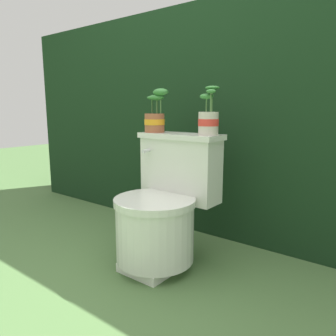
% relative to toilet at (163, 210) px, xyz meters
% --- Properties ---
extents(ground_plane, '(12.00, 12.00, 0.00)m').
position_rel_toilet_xyz_m(ground_plane, '(-0.06, -0.11, -0.31)').
color(ground_plane, '#4C703D').
extents(hedge_backdrop, '(3.70, 0.71, 1.54)m').
position_rel_toilet_xyz_m(hedge_backdrop, '(-0.06, 0.87, 0.46)').
color(hedge_backdrop, black).
rests_on(hedge_backdrop, ground).
extents(toilet, '(0.49, 0.54, 0.72)m').
position_rel_toilet_xyz_m(toilet, '(0.00, 0.00, 0.00)').
color(toilet, silver).
rests_on(toilet, ground).
extents(potted_plant_left, '(0.16, 0.12, 0.25)m').
position_rel_toilet_xyz_m(potted_plant_left, '(-0.17, 0.14, 0.51)').
color(potted_plant_left, '#9E5638').
rests_on(potted_plant_left, toilet).
extents(potted_plant_midleft, '(0.11, 0.11, 0.26)m').
position_rel_toilet_xyz_m(potted_plant_midleft, '(0.18, 0.16, 0.49)').
color(potted_plant_midleft, beige).
rests_on(potted_plant_midleft, toilet).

